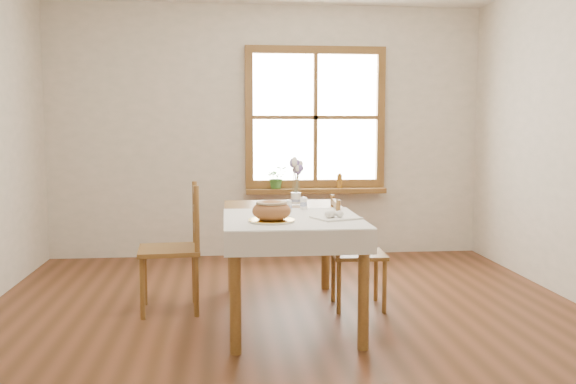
% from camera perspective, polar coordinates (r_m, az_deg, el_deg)
% --- Properties ---
extents(ground, '(5.00, 5.00, 0.00)m').
position_cam_1_polar(ground, '(4.44, 0.39, -12.05)').
color(ground, brown).
rests_on(ground, ground).
extents(room_walls, '(4.60, 5.10, 2.65)m').
position_cam_1_polar(room_walls, '(4.23, 0.41, 10.50)').
color(room_walls, beige).
rests_on(room_walls, ground).
extents(window, '(1.46, 0.08, 1.46)m').
position_cam_1_polar(window, '(6.73, 2.44, 6.64)').
color(window, brown).
rests_on(window, ground).
extents(window_sill, '(1.46, 0.20, 0.05)m').
position_cam_1_polar(window_sill, '(6.70, 2.49, 0.13)').
color(window_sill, brown).
rests_on(window_sill, ground).
extents(dining_table, '(0.90, 1.60, 0.75)m').
position_cam_1_polar(dining_table, '(4.57, 0.00, -2.93)').
color(dining_table, brown).
rests_on(dining_table, ground).
extents(table_linen, '(0.91, 0.99, 0.01)m').
position_cam_1_polar(table_linen, '(4.26, 0.40, -2.37)').
color(table_linen, white).
rests_on(table_linen, dining_table).
extents(chair_left, '(0.50, 0.48, 0.94)m').
position_cam_1_polar(chair_left, '(4.82, -10.53, -4.90)').
color(chair_left, brown).
rests_on(chair_left, ground).
extents(chair_right, '(0.43, 0.41, 0.84)m').
position_cam_1_polar(chair_right, '(4.86, 6.28, -5.37)').
color(chair_right, brown).
rests_on(chair_right, ground).
extents(bread_plate, '(0.36, 0.36, 0.02)m').
position_cam_1_polar(bread_plate, '(4.07, -1.47, -2.57)').
color(bread_plate, white).
rests_on(bread_plate, table_linen).
extents(bread_loaf, '(0.25, 0.25, 0.14)m').
position_cam_1_polar(bread_loaf, '(4.06, -1.47, -1.51)').
color(bread_loaf, '#AE6C3E').
rests_on(bread_loaf, bread_plate).
extents(egg_napkin, '(0.34, 0.32, 0.01)m').
position_cam_1_polar(egg_napkin, '(4.23, 4.30, -2.29)').
color(egg_napkin, white).
rests_on(egg_napkin, table_linen).
extents(eggs, '(0.27, 0.26, 0.05)m').
position_cam_1_polar(eggs, '(4.22, 4.31, -1.89)').
color(eggs, silver).
rests_on(eggs, egg_napkin).
extents(salt_shaker, '(0.05, 0.05, 0.09)m').
position_cam_1_polar(salt_shaker, '(4.53, 0.05, -1.22)').
color(salt_shaker, white).
rests_on(salt_shaker, table_linen).
extents(pepper_shaker, '(0.06, 0.06, 0.10)m').
position_cam_1_polar(pepper_shaker, '(4.66, 1.40, -0.98)').
color(pepper_shaker, white).
rests_on(pepper_shaker, table_linen).
extents(flower_vase, '(0.10, 0.10, 0.09)m').
position_cam_1_polar(flower_vase, '(5.01, 0.71, -0.66)').
color(flower_vase, white).
rests_on(flower_vase, dining_table).
extents(lavender_bouquet, '(0.14, 0.14, 0.26)m').
position_cam_1_polar(lavender_bouquet, '(5.00, 0.71, 1.33)').
color(lavender_bouquet, '#6F5BA2').
rests_on(lavender_bouquet, flower_vase).
extents(potted_plant, '(0.26, 0.27, 0.18)m').
position_cam_1_polar(potted_plant, '(6.64, -1.02, 1.08)').
color(potted_plant, '#3C7930').
rests_on(potted_plant, window_sill).
extents(amber_bottle, '(0.07, 0.07, 0.16)m').
position_cam_1_polar(amber_bottle, '(6.73, 4.61, 1.03)').
color(amber_bottle, '#99621C').
rests_on(amber_bottle, window_sill).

